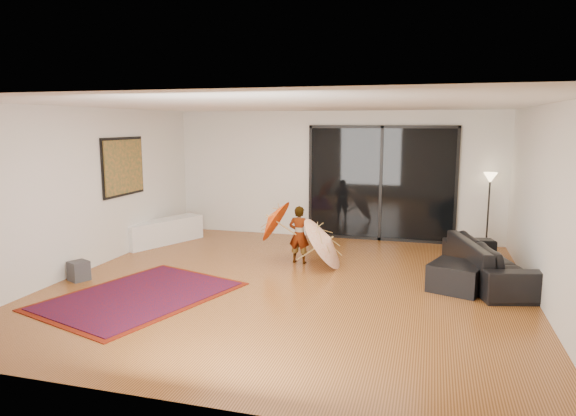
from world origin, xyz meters
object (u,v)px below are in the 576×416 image
at_px(media_console, 163,232).
at_px(child, 299,235).
at_px(sofa, 491,261).
at_px(ottoman, 457,277).

height_order(media_console, child, child).
bearing_deg(sofa, media_console, 66.39).
distance_m(media_console, ottoman, 5.89).
bearing_deg(child, media_console, -8.98).
relative_size(ottoman, child, 0.70).
xyz_separation_m(sofa, ottoman, (-0.51, -0.57, -0.12)).
xyz_separation_m(ottoman, child, (-2.62, 0.84, 0.31)).
xyz_separation_m(media_console, child, (3.07, -0.69, 0.26)).
height_order(ottoman, child, child).
xyz_separation_m(sofa, child, (-3.13, 0.27, 0.18)).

